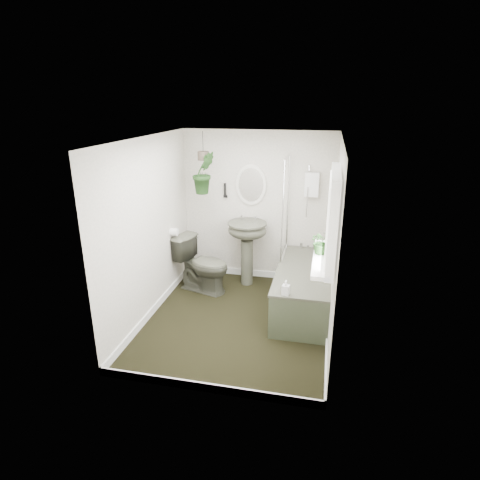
# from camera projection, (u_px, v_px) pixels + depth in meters

# --- Properties ---
(floor) EXTENTS (2.30, 2.80, 0.02)m
(floor) POSITION_uv_depth(u_px,v_px,m) (238.00, 320.00, 5.22)
(floor) COLOR black
(floor) RESTS_ON ground
(ceiling) EXTENTS (2.30, 2.80, 0.02)m
(ceiling) POSITION_uv_depth(u_px,v_px,m) (237.00, 138.00, 4.45)
(ceiling) COLOR white
(ceiling) RESTS_ON ground
(wall_back) EXTENTS (2.30, 0.02, 2.30)m
(wall_back) POSITION_uv_depth(u_px,v_px,m) (258.00, 207.00, 6.13)
(wall_back) COLOR silver
(wall_back) RESTS_ON ground
(wall_front) EXTENTS (2.30, 0.02, 2.30)m
(wall_front) POSITION_uv_depth(u_px,v_px,m) (202.00, 287.00, 3.54)
(wall_front) COLOR silver
(wall_front) RESTS_ON ground
(wall_left) EXTENTS (0.02, 2.80, 2.30)m
(wall_left) POSITION_uv_depth(u_px,v_px,m) (148.00, 230.00, 5.07)
(wall_left) COLOR silver
(wall_left) RESTS_ON ground
(wall_right) EXTENTS (0.02, 2.80, 2.30)m
(wall_right) POSITION_uv_depth(u_px,v_px,m) (336.00, 243.00, 4.60)
(wall_right) COLOR silver
(wall_right) RESTS_ON ground
(skirting) EXTENTS (2.30, 2.80, 0.10)m
(skirting) POSITION_uv_depth(u_px,v_px,m) (238.00, 316.00, 5.20)
(skirting) COLOR white
(skirting) RESTS_ON floor
(bathtub) EXTENTS (0.72, 1.72, 0.58)m
(bathtub) POSITION_uv_depth(u_px,v_px,m) (303.00, 289.00, 5.42)
(bathtub) COLOR #424336
(bathtub) RESTS_ON floor
(bath_screen) EXTENTS (0.04, 0.72, 1.40)m
(bath_screen) POSITION_uv_depth(u_px,v_px,m) (286.00, 207.00, 5.61)
(bath_screen) COLOR silver
(bath_screen) RESTS_ON bathtub
(shower_box) EXTENTS (0.20, 0.10, 0.35)m
(shower_box) POSITION_uv_depth(u_px,v_px,m) (312.00, 184.00, 5.78)
(shower_box) COLOR white
(shower_box) RESTS_ON wall_back
(oval_mirror) EXTENTS (0.46, 0.03, 0.62)m
(oval_mirror) POSITION_uv_depth(u_px,v_px,m) (251.00, 185.00, 6.00)
(oval_mirror) COLOR silver
(oval_mirror) RESTS_ON wall_back
(wall_sconce) EXTENTS (0.04, 0.04, 0.22)m
(wall_sconce) POSITION_uv_depth(u_px,v_px,m) (225.00, 190.00, 6.11)
(wall_sconce) COLOR black
(wall_sconce) RESTS_ON wall_back
(toilet_roll_holder) EXTENTS (0.11, 0.11, 0.11)m
(toilet_roll_holder) POSITION_uv_depth(u_px,v_px,m) (174.00, 232.00, 5.79)
(toilet_roll_holder) COLOR white
(toilet_roll_holder) RESTS_ON wall_left
(window_recess) EXTENTS (0.08, 1.00, 0.90)m
(window_recess) POSITION_uv_depth(u_px,v_px,m) (333.00, 218.00, 3.81)
(window_recess) COLOR white
(window_recess) RESTS_ON wall_right
(window_sill) EXTENTS (0.18, 1.00, 0.04)m
(window_sill) POSITION_uv_depth(u_px,v_px,m) (322.00, 258.00, 3.96)
(window_sill) COLOR white
(window_sill) RESTS_ON wall_right
(window_blinds) EXTENTS (0.01, 0.86, 0.76)m
(window_blinds) POSITION_uv_depth(u_px,v_px,m) (328.00, 218.00, 3.81)
(window_blinds) COLOR white
(window_blinds) RESTS_ON wall_right
(toilet) EXTENTS (0.91, 0.67, 0.83)m
(toilet) POSITION_uv_depth(u_px,v_px,m) (203.00, 264.00, 5.91)
(toilet) COLOR #424336
(toilet) RESTS_ON floor
(pedestal_sink) EXTENTS (0.62, 0.54, 1.00)m
(pedestal_sink) POSITION_uv_depth(u_px,v_px,m) (247.00, 253.00, 6.09)
(pedestal_sink) COLOR #424336
(pedestal_sink) RESTS_ON floor
(sill_plant) EXTENTS (0.28, 0.27, 0.25)m
(sill_plant) POSITION_uv_depth(u_px,v_px,m) (321.00, 242.00, 3.99)
(sill_plant) COLOR black
(sill_plant) RESTS_ON window_sill
(hanging_plant) EXTENTS (0.42, 0.41, 0.60)m
(hanging_plant) POSITION_uv_depth(u_px,v_px,m) (204.00, 173.00, 5.66)
(hanging_plant) COLOR black
(hanging_plant) RESTS_ON ceiling
(soap_bottle) EXTENTS (0.09, 0.09, 0.18)m
(soap_bottle) POSITION_uv_depth(u_px,v_px,m) (286.00, 288.00, 4.60)
(soap_bottle) COLOR black
(soap_bottle) RESTS_ON bathtub
(hanging_pot) EXTENTS (0.16, 0.16, 0.12)m
(hanging_pot) POSITION_uv_depth(u_px,v_px,m) (203.00, 156.00, 5.58)
(hanging_pot) COLOR #40352B
(hanging_pot) RESTS_ON ceiling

